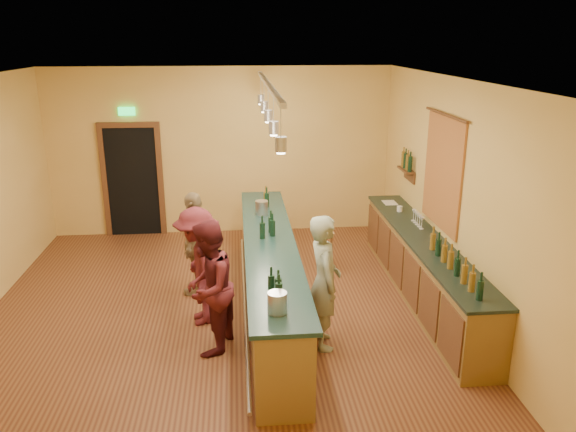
{
  "coord_description": "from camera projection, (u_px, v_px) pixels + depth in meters",
  "views": [
    {
      "loc": [
        0.3,
        -7.19,
        3.71
      ],
      "look_at": [
        0.99,
        0.2,
        1.33
      ],
      "focal_mm": 35.0,
      "sensor_mm": 36.0,
      "label": 1
    }
  ],
  "objects": [
    {
      "name": "floor",
      "position": [
        220.0,
        312.0,
        7.93
      ],
      "size": [
        7.0,
        7.0,
        0.0
      ],
      "primitive_type": "plane",
      "color": "#562918",
      "rests_on": "ground"
    },
    {
      "name": "ceiling",
      "position": [
        210.0,
        80.0,
        6.95
      ],
      "size": [
        6.5,
        7.0,
        0.02
      ],
      "primitive_type": "cube",
      "color": "silver",
      "rests_on": "wall_back"
    },
    {
      "name": "wall_back",
      "position": [
        221.0,
        152.0,
        10.76
      ],
      "size": [
        6.5,
        0.02,
        3.2
      ],
      "primitive_type": "cube",
      "color": "gold",
      "rests_on": "floor"
    },
    {
      "name": "wall_front",
      "position": [
        201.0,
        338.0,
        4.12
      ],
      "size": [
        6.5,
        0.02,
        3.2
      ],
      "primitive_type": "cube",
      "color": "gold",
      "rests_on": "floor"
    },
    {
      "name": "wall_right",
      "position": [
        453.0,
        197.0,
        7.72
      ],
      "size": [
        0.02,
        7.0,
        3.2
      ],
      "primitive_type": "cube",
      "color": "gold",
      "rests_on": "floor"
    },
    {
      "name": "doorway",
      "position": [
        133.0,
        178.0,
        10.73
      ],
      "size": [
        1.15,
        0.09,
        2.48
      ],
      "color": "black",
      "rests_on": "wall_back"
    },
    {
      "name": "tapestry",
      "position": [
        443.0,
        173.0,
        8.03
      ],
      "size": [
        0.03,
        1.4,
        1.6
      ],
      "primitive_type": "cube",
      "color": "#A22C20",
      "rests_on": "wall_right"
    },
    {
      "name": "bottle_shelf",
      "position": [
        407.0,
        163.0,
        9.5
      ],
      "size": [
        0.17,
        0.55,
        0.54
      ],
      "color": "#502B18",
      "rests_on": "wall_right"
    },
    {
      "name": "back_counter",
      "position": [
        423.0,
        268.0,
        8.21
      ],
      "size": [
        0.6,
        4.55,
        1.27
      ],
      "color": "brown",
      "rests_on": "floor"
    },
    {
      "name": "tasting_bar",
      "position": [
        270.0,
        271.0,
        7.8
      ],
      "size": [
        0.73,
        5.1,
        1.38
      ],
      "color": "brown",
      "rests_on": "floor"
    },
    {
      "name": "pendant_track",
      "position": [
        268.0,
        97.0,
        7.08
      ],
      "size": [
        0.11,
        4.6,
        0.5
      ],
      "color": "silver",
      "rests_on": "ceiling"
    },
    {
      "name": "bartender",
      "position": [
        324.0,
        282.0,
        6.85
      ],
      "size": [
        0.43,
        0.64,
        1.71
      ],
      "primitive_type": "imported",
      "rotation": [
        0.0,
        0.0,
        1.6
      ],
      "color": "gray",
      "rests_on": "floor"
    },
    {
      "name": "customer_a",
      "position": [
        208.0,
        288.0,
        6.73
      ],
      "size": [
        0.84,
        0.96,
        1.67
      ],
      "primitive_type": "imported",
      "rotation": [
        0.0,
        0.0,
        -1.87
      ],
      "color": "#59191E",
      "rests_on": "floor"
    },
    {
      "name": "customer_b",
      "position": [
        196.0,
        243.0,
        8.33
      ],
      "size": [
        0.55,
        0.98,
        1.57
      ],
      "primitive_type": "imported",
      "rotation": [
        0.0,
        0.0,
        -1.76
      ],
      "color": "#997A51",
      "rests_on": "floor"
    },
    {
      "name": "customer_c",
      "position": [
        198.0,
        266.0,
        7.44
      ],
      "size": [
        0.74,
        1.12,
        1.61
      ],
      "primitive_type": "imported",
      "rotation": [
        0.0,
        0.0,
        -1.43
      ],
      "color": "#59191E",
      "rests_on": "floor"
    },
    {
      "name": "bar_stool",
      "position": [
        324.0,
        241.0,
        9.21
      ],
      "size": [
        0.32,
        0.32,
        0.65
      ],
      "rotation": [
        0.0,
        0.0,
        -0.16
      ],
      "color": "#9A6B45",
      "rests_on": "floor"
    }
  ]
}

